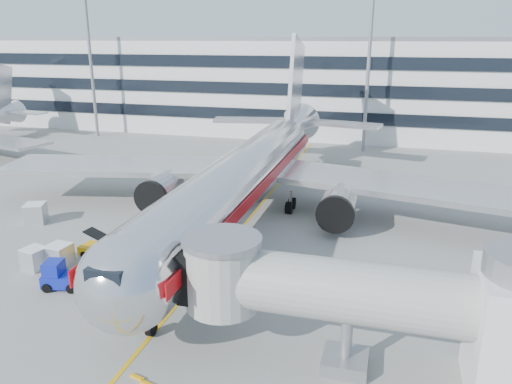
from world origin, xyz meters
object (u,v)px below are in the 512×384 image
(cargo_container_front, at_px, (59,255))
(baggage_tug, at_px, (60,276))
(cargo_container_left, at_px, (35,258))
(ramp_worker, at_px, (135,242))
(main_jet, at_px, (251,171))
(cargo_container_right, at_px, (36,213))
(belt_loader, at_px, (106,251))

(cargo_container_front, bearing_deg, baggage_tug, -53.10)
(cargo_container_left, bearing_deg, ramp_worker, 35.80)
(cargo_container_front, bearing_deg, ramp_worker, 37.43)
(main_jet, bearing_deg, cargo_container_left, -129.07)
(baggage_tug, xyz_separation_m, ramp_worker, (2.12, 6.04, 0.19))
(cargo_container_right, bearing_deg, baggage_tug, -45.42)
(baggage_tug, height_order, cargo_container_left, baggage_tug)
(belt_loader, distance_m, ramp_worker, 2.14)
(cargo_container_left, bearing_deg, cargo_container_right, 127.99)
(ramp_worker, bearing_deg, belt_loader, -161.03)
(cargo_container_right, bearing_deg, cargo_container_front, -42.76)
(baggage_tug, distance_m, ramp_worker, 6.40)
(cargo_container_front, height_order, ramp_worker, ramp_worker)
(ramp_worker, bearing_deg, cargo_container_right, 146.42)
(baggage_tug, xyz_separation_m, cargo_container_front, (-2.11, 2.81, 0.00))
(cargo_container_left, relative_size, cargo_container_front, 1.02)
(cargo_container_right, bearing_deg, main_jet, 20.79)
(cargo_container_left, bearing_deg, cargo_container_front, 30.49)
(main_jet, distance_m, cargo_container_left, 18.85)
(belt_loader, bearing_deg, main_jet, 56.07)
(cargo_container_right, xyz_separation_m, cargo_container_front, (7.40, -6.84, -0.08))
(baggage_tug, relative_size, ramp_worker, 1.36)
(belt_loader, distance_m, cargo_container_front, 3.23)
(cargo_container_left, distance_m, cargo_container_right, 9.74)
(main_jet, distance_m, belt_loader, 14.37)
(cargo_container_left, bearing_deg, belt_loader, 36.03)
(main_jet, xyz_separation_m, ramp_worker, (-6.05, -10.32, -3.24))
(main_jet, xyz_separation_m, belt_loader, (-7.76, -11.54, -3.65))
(main_jet, bearing_deg, belt_loader, -123.93)
(main_jet, relative_size, ramp_worker, 25.58)
(cargo_container_left, relative_size, ramp_worker, 0.86)
(cargo_container_front, distance_m, ramp_worker, 5.32)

